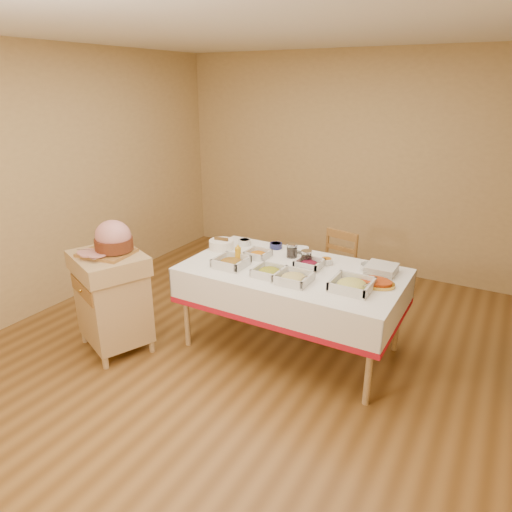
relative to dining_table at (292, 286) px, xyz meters
The scene contains 22 objects.
room_shell 0.82m from the dining_table, 135.00° to the right, with size 5.00×5.00×5.00m.
dining_table is the anchor object (origin of this frame).
butcher_cart 1.55m from the dining_table, 150.62° to the right, with size 0.78×0.72×0.89m.
dining_chair 0.83m from the dining_table, 84.95° to the left, with size 0.44×0.43×0.85m.
ham_on_board 1.55m from the dining_table, 150.95° to the right, with size 0.44×0.42×0.29m.
serving_dish_a 0.56m from the dining_table, 157.04° to the right, with size 0.26×0.26×0.11m.
serving_dish_b 0.31m from the dining_table, 116.53° to the right, with size 0.24×0.24×0.10m.
serving_dish_c 0.33m from the dining_table, 62.82° to the right, with size 0.26×0.26×0.11m.
serving_dish_d 0.61m from the dining_table, 13.99° to the right, with size 0.30×0.30×0.11m.
serving_dish_e 0.44m from the dining_table, 166.45° to the left, with size 0.21×0.20×0.09m.
serving_dish_f 0.24m from the dining_table, 42.42° to the left, with size 0.22×0.21×0.10m.
small_bowl_left 0.76m from the dining_table, 154.40° to the left, with size 0.12×0.12×0.06m.
small_bowl_mid 0.56m from the dining_table, 132.81° to the left, with size 0.12×0.12×0.05m.
small_bowl_right 0.37m from the dining_table, 49.94° to the left, with size 0.11×0.11×0.05m.
bowl_white_imported 0.47m from the dining_table, 105.68° to the left, with size 0.15×0.15×0.04m, color silver.
bowl_small_imported 0.67m from the dining_table, 26.55° to the left, with size 0.17×0.17×0.05m, color silver.
preserve_jar_left 0.36m from the dining_table, 116.91° to the left, with size 0.10×0.10×0.13m.
preserve_jar_right 0.27m from the dining_table, 72.31° to the left, with size 0.09×0.09×0.12m.
mustard_bottle 0.54m from the dining_table, 169.49° to the right, with size 0.05×0.05×0.16m.
bread_basket 0.83m from the dining_table, behind, with size 0.23×0.23×0.10m.
plate_stack 0.75m from the dining_table, 22.74° to the left, with size 0.23×0.23×0.07m.
brass_platter 0.72m from the dining_table, ahead, with size 0.30×0.22×0.04m.
Camera 1 is at (1.80, -2.92, 2.22)m, focal length 32.00 mm.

